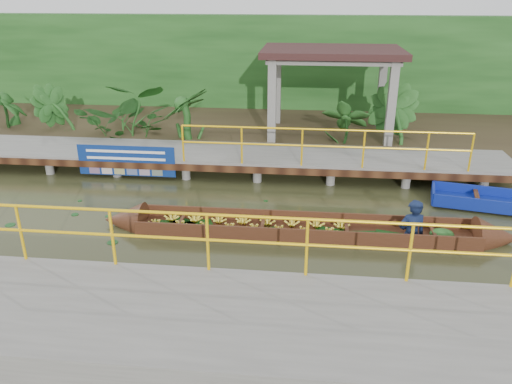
# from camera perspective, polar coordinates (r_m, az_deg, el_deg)

# --- Properties ---
(ground) EXTENTS (80.00, 80.00, 0.00)m
(ground) POSITION_cam_1_polar(r_m,az_deg,el_deg) (11.49, -6.26, -3.47)
(ground) COLOR #33361B
(ground) RESTS_ON ground
(land_strip) EXTENTS (30.00, 8.00, 0.45)m
(land_strip) POSITION_cam_1_polar(r_m,az_deg,el_deg) (18.36, -1.40, 7.37)
(land_strip) COLOR #2E2217
(land_strip) RESTS_ON ground
(far_dock) EXTENTS (16.00, 2.06, 1.66)m
(far_dock) POSITION_cam_1_polar(r_m,az_deg,el_deg) (14.43, -3.44, 4.15)
(far_dock) COLOR slate
(far_dock) RESTS_ON ground
(near_dock) EXTENTS (18.00, 2.40, 1.73)m
(near_dock) POSITION_cam_1_polar(r_m,az_deg,el_deg) (7.64, -5.52, -15.55)
(near_dock) COLOR slate
(near_dock) RESTS_ON ground
(pavilion) EXTENTS (4.40, 3.00, 3.00)m
(pavilion) POSITION_cam_1_polar(r_m,az_deg,el_deg) (16.53, 8.66, 14.62)
(pavilion) COLOR slate
(pavilion) RESTS_ON ground
(foliage_backdrop) EXTENTS (30.00, 0.80, 4.00)m
(foliage_backdrop) POSITION_cam_1_polar(r_m,az_deg,el_deg) (20.43, -0.51, 14.00)
(foliage_backdrop) COLOR #174014
(foliage_backdrop) RESTS_ON ground
(vendor_boat) EXTENTS (8.97, 0.99, 2.05)m
(vendor_boat) POSITION_cam_1_polar(r_m,az_deg,el_deg) (10.84, 7.21, -3.74)
(vendor_boat) COLOR #3A1F0F
(vendor_boat) RESTS_ON ground
(blue_banner) EXTENTS (2.74, 0.04, 0.86)m
(blue_banner) POSITION_cam_1_polar(r_m,az_deg,el_deg) (14.21, -14.60, 3.50)
(blue_banner) COLOR navy
(blue_banner) RESTS_ON ground
(tropical_plants) EXTENTS (14.37, 1.37, 1.72)m
(tropical_plants) POSITION_cam_1_polar(r_m,az_deg,el_deg) (16.33, -8.63, 9.14)
(tropical_plants) COLOR #174014
(tropical_plants) RESTS_ON ground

